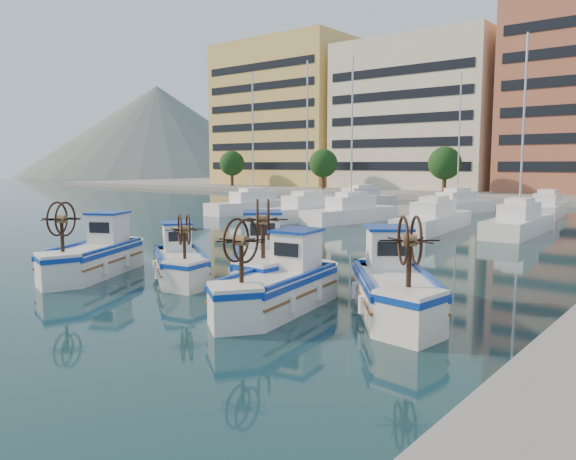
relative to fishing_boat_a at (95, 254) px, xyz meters
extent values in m
plane|color=#1B4247|center=(4.62, 0.20, -0.79)|extent=(300.00, 300.00, 0.00)
cube|color=#DEB65F|center=(-43.38, 65.20, 11.81)|extent=(24.00, 14.00, 24.00)
cube|color=black|center=(-43.38, 58.20, 11.81)|extent=(22.08, 0.12, 21.60)
cube|color=beige|center=(-18.38, 65.20, 10.31)|extent=(23.00, 14.00, 21.00)
cube|color=black|center=(-18.38, 58.20, 10.31)|extent=(21.16, 0.12, 18.90)
cylinder|color=#3F2B19|center=(-45.38, 53.70, 0.71)|extent=(0.50, 0.50, 3.00)
sphere|color=#1B4518|center=(-45.38, 53.70, 3.41)|extent=(4.00, 4.00, 4.00)
cylinder|color=#3F2B19|center=(-27.38, 53.70, 0.71)|extent=(0.50, 0.50, 3.00)
sphere|color=#1B4518|center=(-27.38, 53.70, 3.41)|extent=(4.00, 4.00, 4.00)
cylinder|color=#3F2B19|center=(-9.38, 53.70, 0.71)|extent=(0.50, 0.50, 3.00)
sphere|color=#1B4518|center=(-9.38, 53.70, 3.41)|extent=(4.00, 4.00, 4.00)
cone|color=slate|center=(-135.38, 110.20, -0.79)|extent=(180.00, 180.00, 60.00)
cube|color=white|center=(-13.02, 23.15, -0.29)|extent=(3.47, 8.80, 1.00)
cylinder|color=silver|center=(-13.02, 23.15, 5.21)|extent=(0.12, 0.12, 11.00)
cube|color=white|center=(-6.21, 21.56, -0.29)|extent=(2.50, 8.98, 1.00)
cylinder|color=silver|center=(-6.21, 21.56, 5.21)|extent=(0.12, 0.12, 11.00)
cube|color=white|center=(-2.77, 22.18, -0.29)|extent=(3.44, 8.38, 1.00)
cylinder|color=silver|center=(-2.77, 22.18, 5.21)|extent=(0.12, 0.12, 11.00)
cube|color=white|center=(3.98, 21.07, -0.29)|extent=(3.13, 9.38, 1.00)
cube|color=white|center=(8.72, 22.32, -0.29)|extent=(2.48, 8.17, 1.00)
cylinder|color=silver|center=(8.72, 22.32, 5.21)|extent=(0.12, 0.12, 11.00)
cube|color=white|center=(-9.61, 34.77, -0.29)|extent=(3.48, 8.84, 1.00)
cube|color=white|center=(0.50, 33.35, -0.29)|extent=(3.53, 8.96, 1.00)
cylinder|color=silver|center=(0.50, 33.35, 5.21)|extent=(0.12, 0.12, 11.00)
cube|color=white|center=(7.01, 35.31, -0.29)|extent=(3.00, 7.91, 1.00)
cube|color=white|center=(0.07, -0.13, -0.26)|extent=(3.57, 4.63, 1.07)
cube|color=#0B3299|center=(0.07, -0.13, 0.14)|extent=(3.68, 4.76, 0.16)
cube|color=#1651B2|center=(0.07, -0.13, 0.08)|extent=(3.02, 4.06, 0.06)
cube|color=white|center=(-0.49, 0.95, 0.83)|extent=(1.60, 1.68, 1.12)
cube|color=#0B3299|center=(-0.49, 0.95, 1.44)|extent=(1.80, 1.89, 0.08)
cylinder|color=#331E14|center=(0.90, -1.75, 0.86)|extent=(0.12, 0.12, 1.18)
cylinder|color=brown|center=(0.90, -1.75, 1.49)|extent=(0.42, 0.40, 0.28)
torus|color=#331E14|center=(0.77, -1.82, 1.49)|extent=(0.61, 1.09, 1.19)
torus|color=#331E14|center=(1.04, -1.68, 1.49)|extent=(0.61, 1.09, 1.19)
cube|color=white|center=(3.20, 1.40, -0.33)|extent=(3.95, 3.42, 0.93)
cube|color=#0B3299|center=(3.20, 1.40, 0.02)|extent=(4.07, 3.52, 0.14)
cube|color=#1651B2|center=(3.20, 1.40, -0.03)|extent=(3.45, 2.92, 0.05)
cube|color=white|center=(2.34, 2.00, 0.62)|extent=(1.50, 1.45, 0.97)
cube|color=#0B3299|center=(2.34, 2.00, 1.15)|extent=(1.68, 1.64, 0.07)
cylinder|color=#331E14|center=(4.51, 0.50, 0.65)|extent=(0.11, 0.11, 1.02)
cylinder|color=brown|center=(4.51, 0.50, 1.19)|extent=(0.36, 0.37, 0.25)
torus|color=#331E14|center=(4.43, 0.39, 1.19)|extent=(0.88, 0.64, 1.03)
torus|color=#331E14|center=(4.59, 0.60, 1.19)|extent=(0.88, 0.64, 1.03)
cube|color=white|center=(6.08, 2.61, -0.22)|extent=(4.48, 4.71, 1.14)
cube|color=#0B3299|center=(6.08, 2.61, 0.21)|extent=(4.62, 4.85, 0.17)
cube|color=#1651B2|center=(6.08, 2.61, 0.14)|extent=(3.86, 4.08, 0.07)
cube|color=white|center=(5.22, 3.59, 0.94)|extent=(1.83, 1.85, 1.19)
cube|color=#0B3299|center=(5.22, 3.59, 1.59)|extent=(2.06, 2.08, 0.09)
cylinder|color=#331E14|center=(7.38, 1.15, 0.98)|extent=(0.13, 0.13, 1.26)
cylinder|color=brown|center=(7.38, 1.15, 1.65)|extent=(0.46, 0.46, 0.30)
torus|color=#331E14|center=(7.25, 1.04, 1.65)|extent=(0.90, 1.00, 1.27)
torus|color=#331E14|center=(7.50, 1.26, 1.65)|extent=(0.90, 1.00, 1.27)
cube|color=white|center=(8.63, 0.30, -0.28)|extent=(2.41, 4.35, 1.03)
cube|color=#0B3299|center=(8.63, 0.30, 0.11)|extent=(2.48, 4.48, 0.16)
cube|color=#1651B2|center=(8.63, 0.30, 0.05)|extent=(1.96, 3.88, 0.06)
cube|color=white|center=(8.44, 1.46, 0.78)|extent=(1.27, 1.43, 1.08)
cube|color=#0B3299|center=(8.44, 1.46, 1.36)|extent=(1.44, 1.60, 0.08)
cylinder|color=#331E14|center=(8.92, -1.44, 0.81)|extent=(0.12, 0.12, 1.14)
cylinder|color=brown|center=(8.92, -1.44, 1.41)|extent=(0.35, 0.32, 0.27)
torus|color=#331E14|center=(8.78, -1.46, 1.41)|extent=(0.25, 1.14, 1.15)
torus|color=#331E14|center=(9.07, -1.42, 1.41)|extent=(0.25, 1.14, 1.15)
cube|color=white|center=(11.45, 1.97, -0.25)|extent=(4.11, 4.55, 1.08)
cube|color=#0B3299|center=(11.45, 1.97, 0.16)|extent=(4.24, 4.69, 0.16)
cube|color=#1651B2|center=(11.45, 1.97, 0.09)|extent=(3.53, 3.96, 0.06)
cube|color=white|center=(10.70, 2.94, 0.85)|extent=(1.72, 1.75, 1.13)
cube|color=#0B3299|center=(10.70, 2.94, 1.47)|extent=(1.93, 1.97, 0.08)
cylinder|color=#331E14|center=(12.59, 0.50, 0.89)|extent=(0.12, 0.12, 1.19)
cylinder|color=brown|center=(12.59, 0.50, 1.52)|extent=(0.44, 0.43, 0.29)
torus|color=#331E14|center=(12.47, 0.41, 1.52)|extent=(0.79, 1.00, 1.20)
torus|color=#331E14|center=(12.71, 0.60, 1.52)|extent=(0.79, 1.00, 1.20)
camera|label=1|loc=(18.60, -11.62, 3.34)|focal=35.00mm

